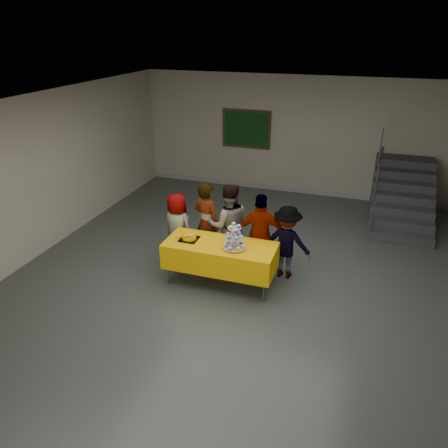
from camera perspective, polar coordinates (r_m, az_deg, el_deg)
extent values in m
plane|color=#4C514C|center=(7.54, 1.52, -8.47)|extent=(10.00, 10.00, 0.00)
cube|color=#B8AD94|center=(11.49, 9.14, 11.26)|extent=(8.00, 0.04, 3.00)
cube|color=#B8AD94|center=(8.79, -24.25, 5.14)|extent=(0.04, 10.00, 3.00)
cube|color=silver|center=(6.40, 1.83, 14.59)|extent=(8.00, 10.00, 0.04)
cube|color=#999999|center=(11.88, 8.66, 4.49)|extent=(7.90, 0.03, 0.12)
cylinder|color=#595960|center=(7.55, -7.27, -5.35)|extent=(0.04, 0.04, 0.73)
cylinder|color=#595960|center=(7.07, 5.24, -7.56)|extent=(0.04, 0.04, 0.73)
cylinder|color=#595960|center=(8.01, -5.51, -3.39)|extent=(0.04, 0.04, 0.73)
cylinder|color=#595960|center=(7.55, 6.30, -5.30)|extent=(0.04, 0.04, 0.73)
cube|color=#595960|center=(7.32, -0.50, -2.83)|extent=(1.80, 0.70, 0.02)
cube|color=#FFB005|center=(7.41, -0.49, -4.13)|extent=(1.88, 0.78, 0.44)
cylinder|color=silver|center=(7.16, 1.35, -3.17)|extent=(0.18, 0.18, 0.01)
cylinder|color=silver|center=(7.07, 1.37, -1.70)|extent=(0.02, 0.02, 0.42)
cylinder|color=silver|center=(7.15, 1.35, -2.99)|extent=(0.38, 0.38, 0.01)
cylinder|color=silver|center=(7.07, 1.37, -1.77)|extent=(0.30, 0.30, 0.01)
cylinder|color=silver|center=(7.00, 1.38, -0.53)|extent=(0.22, 0.22, 0.01)
cube|color=black|center=(7.47, -4.57, -1.96)|extent=(0.30, 0.30, 0.02)
cylinder|color=#F9BE00|center=(7.45, -4.58, -1.65)|extent=(0.25, 0.25, 0.07)
ellipsoid|color=#F9BE00|center=(7.44, -4.59, -1.41)|extent=(0.25, 0.25, 0.05)
ellipsoid|color=white|center=(7.39, -4.37, -1.46)|extent=(0.08, 0.08, 0.02)
cube|color=silver|center=(7.33, -5.13, -1.70)|extent=(0.30, 0.16, 0.04)
imported|color=#5D5C65|center=(8.14, -6.10, -0.51)|extent=(0.75, 0.60, 1.34)
imported|color=slate|center=(8.06, -2.27, 0.21)|extent=(0.67, 0.56, 1.56)
imported|color=slate|center=(7.95, 0.59, -0.10)|extent=(0.94, 0.86, 1.57)
imported|color=slate|center=(7.64, 4.83, -1.49)|extent=(0.94, 0.52, 1.52)
imported|color=#5C5D65|center=(7.66, 8.18, -2.36)|extent=(0.89, 0.55, 1.34)
cube|color=#424447|center=(9.71, 21.98, -1.73)|extent=(1.30, 0.30, 0.18)
cube|color=#424447|center=(9.95, 22.02, -0.53)|extent=(1.30, 0.30, 0.36)
cube|color=#424447|center=(10.19, 22.05, 0.61)|extent=(1.30, 0.30, 0.54)
cube|color=#424447|center=(10.43, 22.08, 1.70)|extent=(1.30, 0.30, 0.72)
cube|color=#424447|center=(10.68, 22.11, 2.74)|extent=(1.30, 0.30, 0.90)
cube|color=#424447|center=(10.93, 22.14, 3.74)|extent=(1.30, 0.30, 1.08)
cube|color=#424447|center=(11.18, 22.17, 4.69)|extent=(1.30, 0.30, 1.26)
cube|color=#424447|center=(11.47, 22.13, 5.17)|extent=(1.30, 0.30, 1.26)
cylinder|color=#595960|center=(9.48, 18.75, 0.56)|extent=(0.04, 0.04, 0.90)
cylinder|color=#595960|center=(10.04, 19.28, 5.15)|extent=(0.04, 0.04, 0.90)
cylinder|color=#595960|center=(10.76, 19.77, 9.37)|extent=(0.04, 0.04, 0.90)
cylinder|color=#595960|center=(9.96, 19.65, 7.68)|extent=(0.04, 1.85, 1.20)
cube|color=#472B16|center=(11.70, 2.94, 12.29)|extent=(1.30, 0.04, 1.00)
cube|color=#144115|center=(11.68, 2.90, 12.27)|extent=(1.18, 0.02, 0.88)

